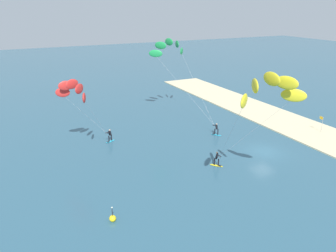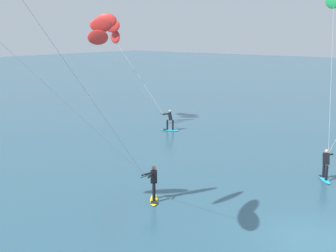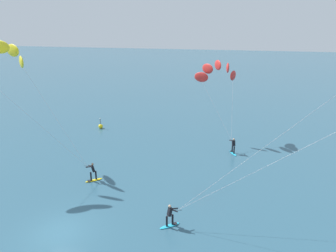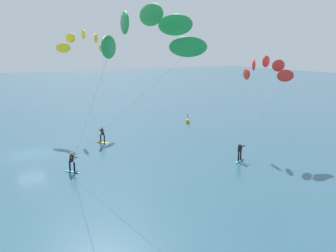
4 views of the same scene
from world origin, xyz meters
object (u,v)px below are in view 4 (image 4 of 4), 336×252
at_px(kitesurfer_mid_water, 84,44).
at_px(kitesurfer_far_out, 265,72).
at_px(marker_buoy, 188,121).
at_px(kitesurfer_nearshore, 147,39).

distance_m(kitesurfer_mid_water, kitesurfer_far_out, 21.27).
height_order(kitesurfer_mid_water, marker_buoy, kitesurfer_mid_water).
bearing_deg(kitesurfer_mid_water, kitesurfer_far_out, 34.53).
distance_m(kitesurfer_nearshore, marker_buoy, 30.68).
xyz_separation_m(kitesurfer_nearshore, marker_buoy, (-23.44, 17.10, -9.95)).
height_order(kitesurfer_far_out, marker_buoy, kitesurfer_far_out).
xyz_separation_m(kitesurfer_nearshore, kitesurfer_mid_water, (-26.33, 4.53, -0.14)).
height_order(kitesurfer_nearshore, kitesurfer_far_out, kitesurfer_nearshore).
height_order(kitesurfer_nearshore, marker_buoy, kitesurfer_nearshore).
bearing_deg(kitesurfer_far_out, kitesurfer_mid_water, -145.47).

